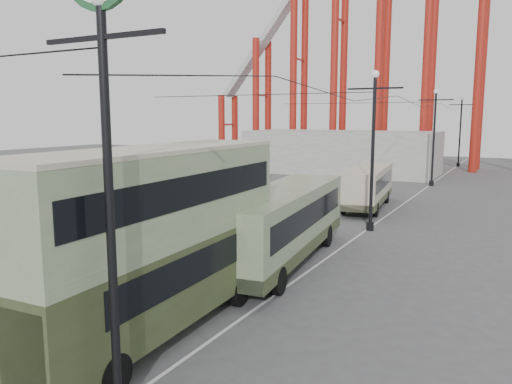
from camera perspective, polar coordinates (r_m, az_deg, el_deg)
The scene contains 11 objects.
ground at distance 18.41m, azimuth -21.82°, elevation -13.38°, with size 160.00×160.00×0.00m, color #4A4A4C.
road_markings at distance 34.28m, azimuth 3.19°, elevation -2.68°, with size 12.52×120.00×0.01m.
lamp_post_near at distance 11.03m, azimuth -17.08°, elevation 14.30°, with size 3.20×0.44×10.80m.
lamp_post_mid at distance 29.86m, azimuth 13.19°, elevation 4.49°, with size 3.20×0.44×9.32m.
lamp_post_far at distance 51.40m, azimuth 19.65°, elevation 5.84°, with size 3.20×0.44×9.32m.
lamp_post_distant at distance 73.21m, azimuth 22.29°, elevation 6.37°, with size 3.20×0.44×9.32m.
fairground_shed at distance 61.07m, azimuth 9.73°, elevation 4.53°, with size 22.00×10.00×5.00m, color gray.
double_decker_bus at distance 15.53m, azimuth -11.30°, elevation -4.42°, with size 3.16×10.88×5.79m.
single_decker_green at distance 22.93m, azimuth 3.01°, elevation -3.39°, with size 4.18×12.40×3.44m.
single_decker_cream at distance 37.63m, azimuth 12.62°, elevation 0.75°, with size 3.57×9.91×3.01m.
pedestrian at distance 26.98m, azimuth -4.21°, elevation -3.68°, with size 0.71×0.46×1.94m, color black.
Camera 1 is at (13.34, -10.77, 6.69)m, focal length 35.00 mm.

